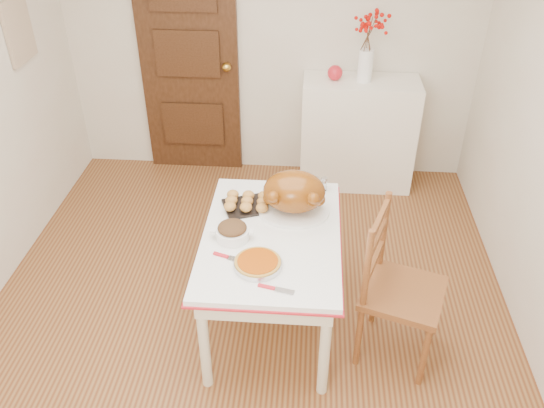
# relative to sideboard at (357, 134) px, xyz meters

# --- Properties ---
(floor) EXTENTS (3.50, 4.00, 0.00)m
(floor) POSITION_rel_sideboard_xyz_m (-0.77, -1.78, -0.48)
(floor) COLOR #602E15
(floor) RESTS_ON ground
(wall_back) EXTENTS (3.50, 0.00, 2.50)m
(wall_back) POSITION_rel_sideboard_xyz_m (-0.77, 0.22, 0.77)
(wall_back) COLOR beige
(wall_back) RESTS_ON ground
(door_back) EXTENTS (0.85, 0.06, 2.06)m
(door_back) POSITION_rel_sideboard_xyz_m (-1.47, 0.19, 0.55)
(door_back) COLOR #412414
(door_back) RESTS_ON ground
(photo_board) EXTENTS (0.03, 0.35, 0.45)m
(photo_board) POSITION_rel_sideboard_xyz_m (-2.50, -0.58, 1.02)
(photo_board) COLOR tan
(photo_board) RESTS_ON ground
(sideboard) EXTENTS (0.96, 0.43, 0.96)m
(sideboard) POSITION_rel_sideboard_xyz_m (0.00, 0.00, 0.00)
(sideboard) COLOR white
(sideboard) RESTS_ON floor
(kitchen_table) EXTENTS (0.82, 1.20, 0.72)m
(kitchen_table) POSITION_rel_sideboard_xyz_m (-0.61, -1.80, -0.12)
(kitchen_table) COLOR white
(kitchen_table) RESTS_ON floor
(chair_oak) EXTENTS (0.56, 0.56, 1.00)m
(chair_oak) POSITION_rel_sideboard_xyz_m (0.17, -1.98, 0.02)
(chair_oak) COLOR brown
(chair_oak) RESTS_ON floor
(berry_vase) EXTENTS (0.28, 0.28, 0.54)m
(berry_vase) POSITION_rel_sideboard_xyz_m (0.01, 0.00, 0.75)
(berry_vase) COLOR white
(berry_vase) RESTS_ON sideboard
(apple) EXTENTS (0.12, 0.12, 0.12)m
(apple) POSITION_rel_sideboard_xyz_m (-0.23, 0.00, 0.54)
(apple) COLOR red
(apple) RESTS_ON sideboard
(turkey_platter) EXTENTS (0.45, 0.36, 0.28)m
(turkey_platter) POSITION_rel_sideboard_xyz_m (-0.49, -1.57, 0.37)
(turkey_platter) COLOR #7C4308
(turkey_platter) RESTS_ON kitchen_table
(pumpkin_pie) EXTENTS (0.31, 0.31, 0.05)m
(pumpkin_pie) POSITION_rel_sideboard_xyz_m (-0.66, -2.09, 0.26)
(pumpkin_pie) COLOR #9D3C04
(pumpkin_pie) RESTS_ON kitchen_table
(stuffing_dish) EXTENTS (0.31, 0.28, 0.10)m
(stuffing_dish) POSITION_rel_sideboard_xyz_m (-0.83, -1.85, 0.28)
(stuffing_dish) COLOR brown
(stuffing_dish) RESTS_ON kitchen_table
(rolls_tray) EXTENTS (0.34, 0.31, 0.08)m
(rolls_tray) POSITION_rel_sideboard_xyz_m (-0.78, -1.53, 0.27)
(rolls_tray) COLOR #BE9041
(rolls_tray) RESTS_ON kitchen_table
(pie_server) EXTENTS (0.20, 0.10, 0.01)m
(pie_server) POSITION_rel_sideboard_xyz_m (-0.55, -2.27, 0.24)
(pie_server) COLOR silver
(pie_server) RESTS_ON kitchen_table
(carving_knife) EXTENTS (0.26, 0.14, 0.01)m
(carving_knife) POSITION_rel_sideboard_xyz_m (-0.80, -2.04, 0.24)
(carving_knife) COLOR silver
(carving_knife) RESTS_ON kitchen_table
(drinking_glass) EXTENTS (0.06, 0.06, 0.10)m
(drinking_glass) POSITION_rel_sideboard_xyz_m (-0.60, -1.32, 0.29)
(drinking_glass) COLOR white
(drinking_glass) RESTS_ON kitchen_table
(shaker_pair) EXTENTS (0.10, 0.07, 0.09)m
(shaker_pair) POSITION_rel_sideboard_xyz_m (-0.33, -1.30, 0.28)
(shaker_pair) COLOR white
(shaker_pair) RESTS_ON kitchen_table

